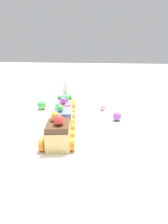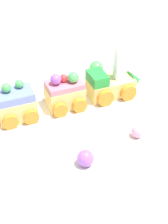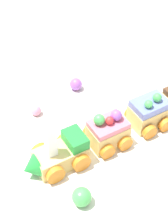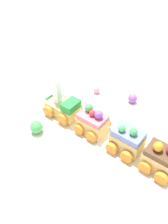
{
  "view_description": "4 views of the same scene",
  "coord_description": "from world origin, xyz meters",
  "px_view_note": "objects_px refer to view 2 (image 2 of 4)",
  "views": [
    {
      "loc": [
        -0.46,
        -0.18,
        0.2
      ],
      "look_at": [
        0.02,
        -0.03,
        0.04
      ],
      "focal_mm": 28.0,
      "sensor_mm": 36.0,
      "label": 1
    },
    {
      "loc": [
        0.02,
        -0.46,
        0.36
      ],
      "look_at": [
        0.04,
        -0.03,
        0.04
      ],
      "focal_mm": 50.0,
      "sensor_mm": 36.0,
      "label": 2
    },
    {
      "loc": [
        0.13,
        0.47,
        0.53
      ],
      "look_at": [
        0.04,
        -0.01,
        0.05
      ],
      "focal_mm": 60.0,
      "sensor_mm": 36.0,
      "label": 3
    },
    {
      "loc": [
        -0.3,
        0.25,
        0.41
      ],
      "look_at": [
        0.04,
        0.04,
        0.05
      ],
      "focal_mm": 35.0,
      "sensor_mm": 36.0,
      "label": 4
    }
  ],
  "objects_px": {
    "cake_train_locomotive": "(114,84)",
    "gumball_green": "(96,68)",
    "cake_car_strawberry": "(65,93)",
    "gumball_purple": "(85,158)",
    "gumball_pink": "(137,132)",
    "cake_car_blueberry": "(16,104)"
  },
  "relations": [
    {
      "from": "cake_train_locomotive",
      "to": "gumball_green",
      "type": "height_order",
      "value": "cake_train_locomotive"
    },
    {
      "from": "cake_train_locomotive",
      "to": "cake_car_strawberry",
      "type": "height_order",
      "value": "cake_train_locomotive"
    },
    {
      "from": "gumball_purple",
      "to": "gumball_pink",
      "type": "height_order",
      "value": "gumball_purple"
    },
    {
      "from": "cake_train_locomotive",
      "to": "gumball_green",
      "type": "bearing_deg",
      "value": 89.2
    },
    {
      "from": "cake_car_blueberry",
      "to": "gumball_pink",
      "type": "bearing_deg",
      "value": -37.27
    },
    {
      "from": "cake_car_blueberry",
      "to": "gumball_green",
      "type": "distance_m",
      "value": 0.22
    },
    {
      "from": "cake_car_blueberry",
      "to": "gumball_pink",
      "type": "height_order",
      "value": "cake_car_blueberry"
    },
    {
      "from": "cake_train_locomotive",
      "to": "gumball_purple",
      "type": "distance_m",
      "value": 0.2
    },
    {
      "from": "cake_car_blueberry",
      "to": "gumball_green",
      "type": "xyz_separation_m",
      "value": [
        0.16,
        0.15,
        -0.01
      ]
    },
    {
      "from": "gumball_green",
      "to": "gumball_purple",
      "type": "relative_size",
      "value": 1.2
    },
    {
      "from": "cake_train_locomotive",
      "to": "cake_car_strawberry",
      "type": "xyz_separation_m",
      "value": [
        -0.1,
        -0.04,
        0.0
      ]
    },
    {
      "from": "gumball_pink",
      "to": "cake_train_locomotive",
      "type": "bearing_deg",
      "value": 100.7
    },
    {
      "from": "cake_car_strawberry",
      "to": "gumball_green",
      "type": "distance_m",
      "value": 0.14
    },
    {
      "from": "gumball_green",
      "to": "gumball_purple",
      "type": "height_order",
      "value": "gumball_green"
    },
    {
      "from": "cake_car_strawberry",
      "to": "gumball_pink",
      "type": "bearing_deg",
      "value": -58.25
    },
    {
      "from": "gumball_purple",
      "to": "gumball_pink",
      "type": "relative_size",
      "value": 1.27
    },
    {
      "from": "gumball_green",
      "to": "cake_train_locomotive",
      "type": "bearing_deg",
      "value": -70.93
    },
    {
      "from": "cake_train_locomotive",
      "to": "gumball_pink",
      "type": "distance_m",
      "value": 0.13
    },
    {
      "from": "cake_train_locomotive",
      "to": "gumball_green",
      "type": "distance_m",
      "value": 0.09
    },
    {
      "from": "cake_train_locomotive",
      "to": "gumball_pink",
      "type": "xyz_separation_m",
      "value": [
        0.02,
        -0.13,
        -0.01
      ]
    },
    {
      "from": "gumball_purple",
      "to": "gumball_green",
      "type": "bearing_deg",
      "value": 82.41
    },
    {
      "from": "cake_train_locomotive",
      "to": "cake_car_strawberry",
      "type": "distance_m",
      "value": 0.1
    }
  ]
}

